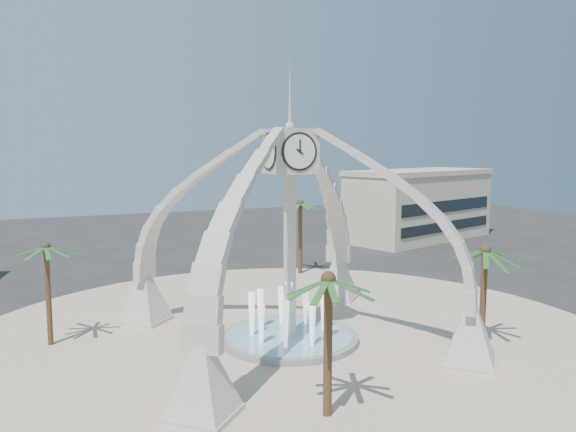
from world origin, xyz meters
name	(u,v)px	position (x,y,z in m)	size (l,w,h in m)	color
ground	(290,342)	(0.00, 0.00, 0.00)	(140.00, 140.00, 0.00)	#282828
plaza	(290,341)	(0.00, 0.00, 0.03)	(40.00, 40.00, 0.06)	#C6AF93
clock_tower	(290,232)	(0.00, 0.00, 6.49)	(17.94, 17.94, 16.30)	beige
fountain	(290,337)	(0.00, 0.00, 0.29)	(8.00, 8.00, 3.62)	gray
building_ne	(419,204)	(30.00, 28.00, 4.31)	(21.87, 14.17, 8.60)	beige
palm_east	(485,251)	(9.80, -4.99, 5.48)	(4.93, 4.93, 6.29)	brown
palm_west	(46,248)	(-12.80, 4.93, 5.65)	(3.62, 3.62, 6.37)	brown
palm_north	(300,204)	(8.07, 15.95, 6.30)	(5.21, 5.21, 7.16)	brown
palm_south	(328,281)	(-2.27, -9.04, 5.83)	(5.17, 5.17, 6.67)	brown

